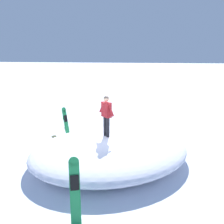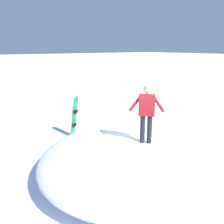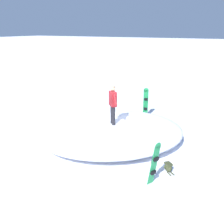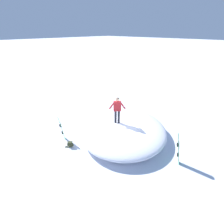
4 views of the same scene
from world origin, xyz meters
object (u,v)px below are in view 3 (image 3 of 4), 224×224
snowboard_primary_upright (146,102)px  backpack_near (168,167)px  snowboard_secondary_upright (154,163)px  snowboarder_standing (113,102)px

snowboard_primary_upright → backpack_near: bearing=-150.2°
snowboard_secondary_upright → snowboarder_standing: bearing=51.0°
snowboarder_standing → snowboard_secondary_upright: bearing=-129.0°
snowboarder_standing → snowboard_secondary_upright: size_ratio=1.08×
snowboarder_standing → backpack_near: snowboarder_standing is taller
snowboarder_standing → backpack_near: bearing=-111.4°
snowboarder_standing → snowboard_primary_upright: 4.12m
snowboard_primary_upright → snowboard_secondary_upright: bearing=-155.8°
snowboard_primary_upright → backpack_near: 5.92m
snowboarder_standing → backpack_near: size_ratio=3.46×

